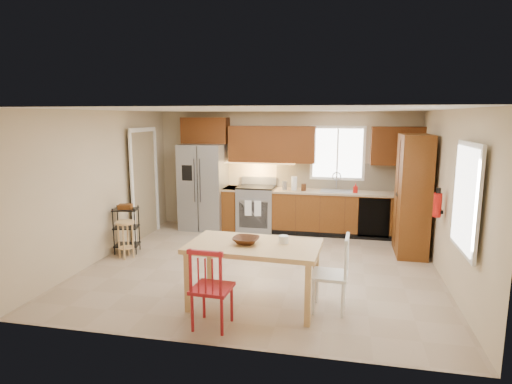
{
  "coord_description": "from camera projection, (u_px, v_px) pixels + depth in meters",
  "views": [
    {
      "loc": [
        1.27,
        -6.49,
        2.4
      ],
      "look_at": [
        -0.18,
        0.4,
        1.15
      ],
      "focal_mm": 30.0,
      "sensor_mm": 36.0,
      "label": 1
    }
  ],
  "objects": [
    {
      "name": "sink",
      "position": [
        336.0,
        193.0,
        8.68
      ],
      "size": [
        0.62,
        0.46,
        0.16
      ],
      "primitive_type": "cube",
      "color": "gray",
      "rests_on": "base_cabinet_run"
    },
    {
      "name": "chair_red",
      "position": [
        212.0,
        287.0,
        4.88
      ],
      "size": [
        0.48,
        0.48,
        0.97
      ],
      "primitive_type": null,
      "rotation": [
        0.0,
        0.0,
        -0.05
      ],
      "color": "maroon",
      "rests_on": "floor"
    },
    {
      "name": "base_cabinet_run",
      "position": [
        345.0,
        213.0,
        8.71
      ],
      "size": [
        2.92,
        0.6,
        0.9
      ],
      "primitive_type": "cube",
      "color": "brown",
      "rests_on": "floor"
    },
    {
      "name": "table_jar",
      "position": [
        284.0,
        241.0,
        5.4
      ],
      "size": [
        0.13,
        0.13,
        0.15
      ],
      "primitive_type": "cylinder",
      "rotation": [
        0.0,
        0.0,
        -0.05
      ],
      "color": "white",
      "rests_on": "dining_table"
    },
    {
      "name": "wall_left",
      "position": [
        104.0,
        185.0,
        7.27
      ],
      "size": [
        0.02,
        5.0,
        2.5
      ],
      "primitive_type": "cube",
      "color": "#CCB793",
      "rests_on": "ground"
    },
    {
      "name": "range_stove",
      "position": [
        256.0,
        209.0,
        9.07
      ],
      "size": [
        0.76,
        0.63,
        0.92
      ],
      "primitive_type": "cube",
      "color": "gray",
      "rests_on": "floor"
    },
    {
      "name": "chair_white",
      "position": [
        330.0,
        273.0,
        5.29
      ],
      "size": [
        0.48,
        0.48,
        0.97
      ],
      "primitive_type": null,
      "rotation": [
        0.0,
        0.0,
        1.52
      ],
      "color": "white",
      "rests_on": "floor"
    },
    {
      "name": "doorway",
      "position": [
        144.0,
        185.0,
        8.54
      ],
      "size": [
        0.04,
        0.95,
        2.1
      ],
      "primitive_type": "cube",
      "color": "#8C7A59",
      "rests_on": "wall_left"
    },
    {
      "name": "dining_table",
      "position": [
        254.0,
        275.0,
        5.45
      ],
      "size": [
        1.69,
        1.01,
        0.8
      ],
      "primitive_type": null,
      "rotation": [
        0.0,
        0.0,
        -0.05
      ],
      "color": "tan",
      "rests_on": "floor"
    },
    {
      "name": "dishwasher",
      "position": [
        374.0,
        218.0,
        8.32
      ],
      "size": [
        0.6,
        0.02,
        0.78
      ],
      "primitive_type": "cube",
      "color": "black",
      "rests_on": "floor"
    },
    {
      "name": "undercab_glow",
      "position": [
        258.0,
        163.0,
        9.01
      ],
      "size": [
        1.6,
        0.3,
        0.01
      ],
      "primitive_type": "cube",
      "color": "#FFBF66",
      "rests_on": "wall_back"
    },
    {
      "name": "upper_right_block",
      "position": [
        397.0,
        146.0,
        8.4
      ],
      "size": [
        1.0,
        0.35,
        0.75
      ],
      "primitive_type": "cube",
      "color": "#5C2C0F",
      "rests_on": "wall_back"
    },
    {
      "name": "base_cabinet_narrow",
      "position": [
        232.0,
        208.0,
        9.2
      ],
      "size": [
        0.3,
        0.6,
        0.9
      ],
      "primitive_type": "cube",
      "color": "brown",
      "rests_on": "floor"
    },
    {
      "name": "upper_left_block",
      "position": [
        272.0,
        144.0,
        8.91
      ],
      "size": [
        1.8,
        0.35,
        0.75
      ],
      "primitive_type": "cube",
      "color": "#5C2C0F",
      "rests_on": "wall_back"
    },
    {
      "name": "paper_towel",
      "position": [
        294.0,
        183.0,
        8.77
      ],
      "size": [
        0.12,
        0.12,
        0.28
      ],
      "primitive_type": "cylinder",
      "color": "white",
      "rests_on": "base_cabinet_run"
    },
    {
      "name": "wall_back",
      "position": [
        285.0,
        171.0,
        9.12
      ],
      "size": [
        5.5,
        0.02,
        2.5
      ],
      "primitive_type": "cube",
      "color": "#CCB793",
      "rests_on": "ground"
    },
    {
      "name": "upper_over_fridge",
      "position": [
        205.0,
        130.0,
        9.15
      ],
      "size": [
        1.0,
        0.35,
        0.55
      ],
      "primitive_type": "cube",
      "color": "#5C2C0F",
      "rests_on": "wall_back"
    },
    {
      "name": "table_bowl",
      "position": [
        246.0,
        244.0,
        5.4
      ],
      "size": [
        0.35,
        0.35,
        0.08
      ],
      "primitive_type": "imported",
      "rotation": [
        0.0,
        0.0,
        -0.05
      ],
      "color": "#4B2714",
      "rests_on": "dining_table"
    },
    {
      "name": "floor",
      "position": [
        262.0,
        266.0,
        6.93
      ],
      "size": [
        5.5,
        5.5,
        0.0
      ],
      "primitive_type": "plane",
      "color": "tan",
      "rests_on": "ground"
    },
    {
      "name": "wall_front",
      "position": [
        214.0,
        232.0,
        4.31
      ],
      "size": [
        5.5,
        0.02,
        2.5
      ],
      "primitive_type": "cube",
      "color": "#CCB793",
      "rests_on": "ground"
    },
    {
      "name": "bar_stool",
      "position": [
        126.0,
        240.0,
        7.3
      ],
      "size": [
        0.4,
        0.4,
        0.64
      ],
      "primitive_type": null,
      "rotation": [
        0.0,
        0.0,
        -0.35
      ],
      "color": "tan",
      "rests_on": "floor"
    },
    {
      "name": "fire_extinguisher",
      "position": [
        437.0,
        205.0,
        6.35
      ],
      "size": [
        0.12,
        0.12,
        0.36
      ],
      "primitive_type": "cylinder",
      "color": "#B9110C",
      "rests_on": "wall_right"
    },
    {
      "name": "ceiling",
      "position": [
        262.0,
        110.0,
        6.5
      ],
      "size": [
        5.5,
        5.0,
        0.02
      ],
      "primitive_type": "cube",
      "color": "silver",
      "rests_on": "ground"
    },
    {
      "name": "canister_steel",
      "position": [
        284.0,
        186.0,
        8.82
      ],
      "size": [
        0.11,
        0.11,
        0.18
      ],
      "primitive_type": "cylinder",
      "color": "gray",
      "rests_on": "base_cabinet_run"
    },
    {
      "name": "wall_right",
      "position": [
        449.0,
        197.0,
        6.16
      ],
      "size": [
        0.02,
        5.0,
        2.5
      ],
      "primitive_type": "cube",
      "color": "#CCB793",
      "rests_on": "ground"
    },
    {
      "name": "window_right",
      "position": [
        467.0,
        198.0,
        5.03
      ],
      "size": [
        0.04,
        1.02,
        1.32
      ],
      "primitive_type": "cube",
      "color": "white",
      "rests_on": "wall_right"
    },
    {
      "name": "canister_wood",
      "position": [
        304.0,
        187.0,
        8.72
      ],
      "size": [
        0.1,
        0.1,
        0.14
      ],
      "primitive_type": "cylinder",
      "color": "#4B2714",
      "rests_on": "base_cabinet_run"
    },
    {
      "name": "backsplash",
      "position": [
        346.0,
        176.0,
        8.86
      ],
      "size": [
        2.92,
        0.03,
        0.55
      ],
      "primitive_type": "cube",
      "color": "beige",
      "rests_on": "wall_back"
    },
    {
      "name": "window_back",
      "position": [
        338.0,
        153.0,
        8.81
      ],
      "size": [
        1.12,
        0.04,
        1.12
      ],
      "primitive_type": "cube",
      "color": "white",
      "rests_on": "wall_back"
    },
    {
      "name": "soap_bottle",
      "position": [
        355.0,
        188.0,
        8.48
      ],
      "size": [
        0.09,
        0.09,
        0.19
      ],
      "primitive_type": "imported",
      "color": "#B9110C",
      "rests_on": "base_cabinet_run"
    },
    {
      "name": "refrigerator",
      "position": [
        203.0,
        187.0,
        9.17
      ],
      "size": [
        0.92,
        0.75,
        1.82
      ],
      "primitive_type": "cube",
      "color": "gray",
      "rests_on": "floor"
    },
    {
      "name": "utility_cart",
      "position": [
        127.0,
        230.0,
        7.59
      ],
      "size": [
        0.48,
        0.41,
        0.83
      ],
      "primitive_type": null,
      "rotation": [
        0.0,
        0.0,
        0.24
      ],
      "color": "black",
      "rests_on": "floor"
    },
    {
      "name": "pantry",
      "position": [
        413.0,
        195.0,
        7.41
      ],
      "size": [
        0.5,
        0.95,
        2.1
      ],
      "primitive_type": "cube",
      "color": "brown",
      "rests_on": "floor"
    }
  ]
}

